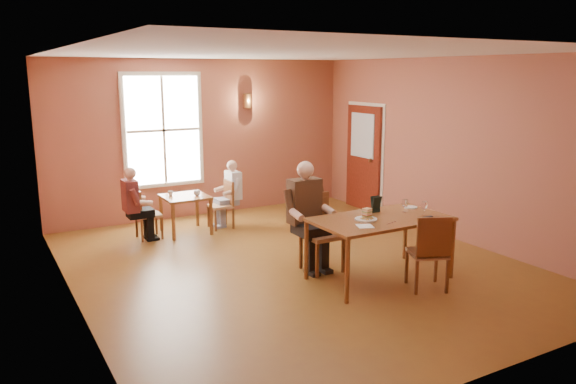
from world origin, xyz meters
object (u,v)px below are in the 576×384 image
chair_diner_main (322,234)px  second_table (186,214)px  chair_empty (428,251)px  diner_white (222,196)px  diner_main (323,220)px  main_table (379,248)px  chair_diner_white (220,205)px  diner_maroon (146,203)px  chair_diner_maroon (149,214)px

chair_diner_main → second_table: bearing=-69.9°
chair_empty → diner_white: (-1.15, 4.00, 0.08)m
diner_main → diner_white: (-0.33, 2.80, -0.16)m
diner_main → diner_white: 2.83m
main_table → chair_diner_main: bearing=127.6°
chair_diner_main → chair_empty: (0.81, -1.23, -0.04)m
chair_empty → chair_diner_white: (-1.18, 4.00, -0.07)m
main_table → diner_maroon: diner_maroon is taller
chair_diner_white → diner_maroon: diner_maroon is taller
diner_main → chair_empty: bearing=124.1°
chair_diner_main → chair_diner_white: size_ratio=1.27×
diner_main → second_table: (-1.01, 2.80, -0.41)m
second_table → chair_diner_white: chair_diner_white is taller
chair_empty → diner_maroon: size_ratio=0.83×
diner_white → chair_diner_main: bearing=-173.1°
second_table → diner_maroon: bearing=180.0°
diner_main → chair_diner_white: diner_main is taller
diner_maroon → main_table: bearing=32.7°
main_table → diner_maroon: (-2.19, 3.42, 0.18)m
chair_diner_maroon → diner_maroon: size_ratio=0.70×
main_table → diner_maroon: 4.07m
diner_main → chair_diner_white: 2.84m
chair_diner_white → diner_maroon: 1.34m
diner_main → second_table: bearing=-70.1°
chair_empty → diner_white: 4.16m
chair_diner_white → chair_diner_maroon: chair_diner_white is taller
chair_diner_maroon → second_table: bearing=90.0°
chair_empty → chair_diner_white: chair_empty is taller
diner_main → diner_white: diner_main is taller
main_table → diner_main: size_ratio=1.23×
chair_diner_white → diner_white: size_ratio=0.74×
diner_main → chair_diner_maroon: diner_main is taller
diner_main → diner_maroon: size_ratio=1.23×
diner_white → diner_maroon: diner_maroon is taller
second_table → chair_diner_white: 0.66m
diner_main → chair_diner_white: size_ratio=1.74×
diner_white → chair_diner_white: bearing=90.0°
chair_diner_white → chair_diner_main: bearing=-172.5°
second_table → diner_white: 0.72m
chair_diner_main → second_table: 2.96m
diner_white → chair_empty: bearing=-164.0°
chair_diner_main → diner_maroon: (-1.69, 2.77, 0.06)m
chair_empty → second_table: bearing=138.1°
main_table → diner_white: (-0.83, 3.42, 0.15)m
main_table → chair_diner_white: 3.53m
main_table → second_table: bearing=113.9°
chair_diner_main → chair_diner_maroon: 3.23m
chair_diner_main → diner_white: diner_white is taller
chair_empty → diner_main: bearing=147.6°
diner_maroon → diner_white: bearing=90.0°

